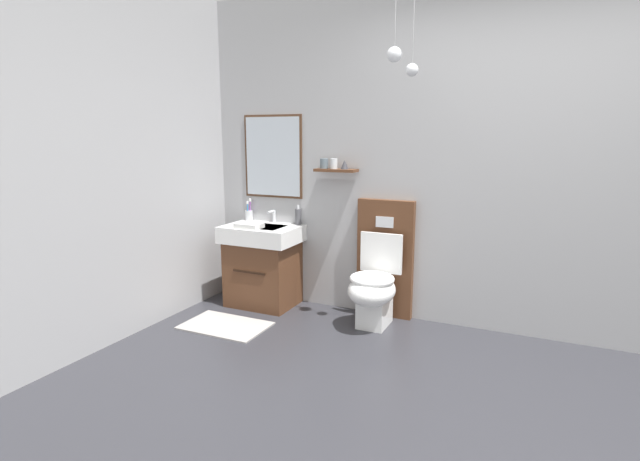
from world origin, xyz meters
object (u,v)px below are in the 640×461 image
Objects in this scene: vanity_sink_left at (263,263)px; folded_hand_towel at (249,226)px; soap_dispenser at (298,216)px; toothbrush_cup at (249,214)px; toilet at (378,278)px.

folded_hand_towel reaches higher than vanity_sink_left.
vanity_sink_left is 4.14× the size of soap_dispenser.
toothbrush_cup is 0.39m from folded_hand_towel.
toilet is 4.55× the size of folded_hand_towel.
soap_dispenser is at bearing 48.12° from folded_hand_towel.
vanity_sink_left is 3.32× the size of folded_hand_towel.
soap_dispenser is (0.26, 0.18, 0.42)m from vanity_sink_left.
vanity_sink_left is 1.09m from toilet.
folded_hand_towel is (-1.13, -0.17, 0.38)m from toilet.
folded_hand_towel is at bearing -104.64° from vanity_sink_left.
folded_hand_towel is at bearing -131.88° from soap_dispenser.
toothbrush_cup is (-1.34, 0.16, 0.41)m from toilet.
toothbrush_cup is (-0.25, 0.17, 0.40)m from vanity_sink_left.
soap_dispenser is at bearing 1.09° from toothbrush_cup.
folded_hand_towel is at bearing -57.06° from toothbrush_cup.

